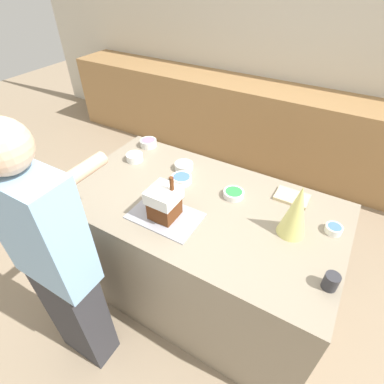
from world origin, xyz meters
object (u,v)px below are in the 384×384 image
decorative_tree (296,211)px  candy_bowl_near_tray_left (135,157)px  baking_tray (165,216)px  candy_bowl_far_left (334,229)px  cookbook (292,197)px  gingerbread_house (164,202)px  candy_bowl_beside_tree (148,143)px  person (58,265)px  candy_bowl_center_rear (234,194)px  candy_bowl_front_corner (182,179)px  candy_bowl_far_right (184,166)px  mug (331,282)px

decorative_tree → candy_bowl_near_tray_left: size_ratio=2.59×
baking_tray → candy_bowl_far_left: (0.88, 0.37, 0.02)m
decorative_tree → cookbook: size_ratio=1.57×
gingerbread_house → candy_bowl_beside_tree: size_ratio=2.11×
gingerbread_house → candy_bowl_near_tray_left: 0.67m
person → baking_tray: bearing=61.2°
baking_tray → candy_bowl_center_rear: size_ratio=3.14×
baking_tray → candy_bowl_center_rear: (0.27, 0.37, 0.02)m
baking_tray → candy_bowl_far_left: size_ratio=4.46×
candy_bowl_near_tray_left → candy_bowl_front_corner: (0.44, -0.05, -0.00)m
candy_bowl_far_right → mug: bearing=-23.8°
decorative_tree → candy_bowl_far_left: bearing=31.1°
candy_bowl_center_rear → cookbook: (0.33, 0.17, -0.01)m
decorative_tree → candy_bowl_front_corner: size_ratio=2.33×
candy_bowl_center_rear → cookbook: candy_bowl_center_rear is taller
gingerbread_house → cookbook: 0.81m
gingerbread_house → baking_tray: bearing=-146.1°
candy_bowl_near_tray_left → decorative_tree: bearing=-6.5°
gingerbread_house → candy_bowl_center_rear: size_ratio=2.09×
gingerbread_house → person: person is taller
candy_bowl_center_rear → candy_bowl_near_tray_left: bearing=179.1°
cookbook → baking_tray: bearing=-137.8°
baking_tray → gingerbread_house: gingerbread_house is taller
candy_bowl_near_tray_left → candy_bowl_far_left: bearing=-0.6°
decorative_tree → mug: (0.26, -0.26, -0.12)m
gingerbread_house → candy_bowl_far_left: bearing=23.0°
baking_tray → candy_bowl_near_tray_left: 0.66m
candy_bowl_beside_tree → mug: 1.62m
decorative_tree → candy_bowl_far_left: size_ratio=3.46×
cookbook → mug: (0.33, -0.55, 0.03)m
candy_bowl_far_right → candy_bowl_far_left: (1.04, -0.10, -0.00)m
candy_bowl_near_tray_left → candy_bowl_beside_tree: (-0.04, 0.22, 0.00)m
mug → cookbook: bearing=120.9°
gingerbread_house → person: (-0.30, -0.55, -0.16)m
decorative_tree → cookbook: bearing=104.2°
candy_bowl_far_right → cookbook: bearing=5.1°
cookbook → person: person is taller
decorative_tree → candy_bowl_beside_tree: size_ratio=2.46×
candy_bowl_far_right → decorative_tree: bearing=-15.1°
candy_bowl_near_tray_left → candy_bowl_far_left: size_ratio=1.34×
candy_bowl_far_right → candy_bowl_beside_tree: bearing=162.3°
decorative_tree → candy_bowl_far_left: 0.28m
baking_tray → candy_bowl_near_tray_left: size_ratio=3.33×
cookbook → gingerbread_house: bearing=-137.8°
baking_tray → candy_bowl_front_corner: candy_bowl_front_corner is taller
baking_tray → candy_bowl_far_left: 0.95m
candy_bowl_far_left → mug: 0.38m
candy_bowl_far_right → gingerbread_house: bearing=-71.1°
decorative_tree → person: bearing=-140.7°
baking_tray → mug: bearing=-0.4°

